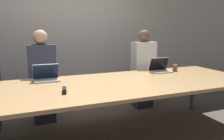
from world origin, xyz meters
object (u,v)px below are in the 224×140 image
object	(u,v)px
laptop_far_right	(160,68)
stapler	(64,90)
person_far_midleft	(43,78)
cup_far_right	(175,68)
person_far_right	(143,70)
laptop_far_midleft	(46,76)

from	to	relation	value
laptop_far_right	stapler	bearing A→B (deg)	-159.58
person_far_midleft	cup_far_right	bearing A→B (deg)	-14.54
person_far_right	laptop_far_midleft	bearing A→B (deg)	-164.52
laptop_far_right	laptop_far_midleft	size ratio (longest dim) A/B	0.99
person_far_right	stapler	world-z (taller)	person_far_right
cup_far_right	person_far_midleft	size ratio (longest dim) A/B	0.07
person_far_right	stapler	size ratio (longest dim) A/B	9.14
cup_far_right	person_far_midleft	world-z (taller)	person_far_midleft
laptop_far_midleft	person_far_midleft	world-z (taller)	person_far_midleft
person_far_right	cup_far_right	xyz separation A→B (m)	(0.27, -0.55, 0.12)
person_far_midleft	laptop_far_right	bearing A→B (deg)	-15.72
laptop_far_right	person_far_right	world-z (taller)	person_far_right
laptop_far_right	cup_far_right	distance (m)	0.27
laptop_far_right	person_far_midleft	xyz separation A→B (m)	(-1.76, 0.49, -0.13)
person_far_right	laptop_far_midleft	size ratio (longest dim) A/B	4.29
laptop_far_midleft	stapler	world-z (taller)	laptop_far_midleft
laptop_far_right	stapler	world-z (taller)	laptop_far_right
cup_far_right	person_far_midleft	bearing A→B (deg)	165.46
laptop_far_right	laptop_far_midleft	world-z (taller)	laptop_far_right
laptop_far_right	person_far_right	xyz separation A→B (m)	(-0.00, 0.52, -0.13)
stapler	person_far_right	bearing A→B (deg)	43.73
person_far_right	person_far_midleft	size ratio (longest dim) A/B	1.00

